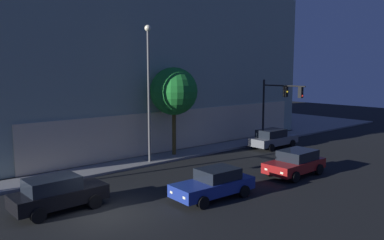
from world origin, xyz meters
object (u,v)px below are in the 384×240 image
Objects in this scene: sidewalk_tree at (174,91)px; car_grey at (273,138)px; traffic_light_far_corner at (279,99)px; street_lamp_sidewalk at (149,79)px; car_red at (295,162)px; modern_building at (107,55)px; car_blue at (214,183)px; car_black at (57,193)px.

sidewalk_tree is 1.42× the size of car_grey.
street_lamp_sidewalk is (-12.52, 1.57, 1.88)m from traffic_light_far_corner.
car_grey is (10.95, -2.23, -5.09)m from street_lamp_sidewalk.
sidewalk_tree reaches higher than car_red.
sidewalk_tree reaches higher than traffic_light_far_corner.
modern_building reaches higher than sidewalk_tree.
car_red is at bearing -137.17° from traffic_light_far_corner.
street_lamp_sidewalk reaches higher than car_blue.
car_blue is at bearing -105.77° from modern_building.
traffic_light_far_corner is 21.38m from car_black.
car_black is at bearing -124.15° from modern_building.
car_blue is at bearing -154.63° from car_grey.
car_grey is at bearing 7.41° from car_black.
street_lamp_sidewalk is 1.42× the size of sidewalk_tree.
sidewalk_tree is at bearing -98.62° from modern_building.
car_blue is (-14.17, -6.63, -3.24)m from traffic_light_far_corner.
street_lamp_sidewalk is 12.28m from car_grey.
sidewalk_tree is at bearing 26.06° from car_black.
sidewalk_tree is at bearing 160.57° from car_grey.
sidewalk_tree is 1.55× the size of car_red.
sidewalk_tree is at bearing 105.21° from car_red.
car_red is at bearing -1.51° from car_blue.
car_grey is at bearing -70.19° from modern_building.
car_blue is (-4.35, -8.88, -4.15)m from sidewalk_tree.
street_lamp_sidewalk reaches higher than sidewalk_tree.
modern_building is at bearing 109.81° from car_grey.
modern_building is at bearing 71.85° from street_lamp_sidewalk.
car_red reaches higher than car_blue.
traffic_light_far_corner is 3.63m from car_grey.
traffic_light_far_corner is 1.27× the size of car_black.
car_black is 0.96× the size of car_blue.
modern_building is 15.67m from street_lamp_sidewalk.
car_grey is (12.60, 5.97, 0.04)m from car_blue.
modern_building is 18.48m from traffic_light_far_corner.
sidewalk_tree is 13.00m from car_black.
car_blue is 6.82m from car_red.
car_red is (5.17, -8.38, -5.08)m from street_lamp_sidewalk.
traffic_light_far_corner reaches higher than car_blue.
street_lamp_sidewalk is 2.02× the size of car_grey.
modern_building reaches higher than traffic_light_far_corner.
traffic_light_far_corner is at bearing -64.78° from modern_building.
car_blue is (-6.48, -22.95, -7.24)m from modern_building.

